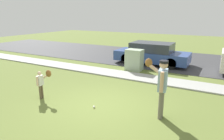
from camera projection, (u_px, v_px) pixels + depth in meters
name	position (u px, v px, depth m)	size (l,w,h in m)	color
ground_plane	(138.00, 78.00, 9.86)	(48.00, 48.00, 0.00)	olive
sidewalk_strip	(139.00, 77.00, 9.93)	(36.00, 1.20, 0.06)	#A3A39E
road_surface	(165.00, 59.00, 14.16)	(36.00, 6.80, 0.02)	#38383A
person_adult	(161.00, 83.00, 5.83)	(0.77, 0.62, 1.76)	#6B6656
person_child	(42.00, 80.00, 7.31)	(0.46, 0.47, 1.08)	brown
baseball	(94.00, 107.00, 6.70)	(0.07, 0.07, 0.07)	white
utility_cabinet	(134.00, 60.00, 11.14)	(0.89, 0.66, 1.17)	#9EB293
parked_wagon_blue	(152.00, 54.00, 12.58)	(4.50, 1.80, 1.33)	#2D478C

